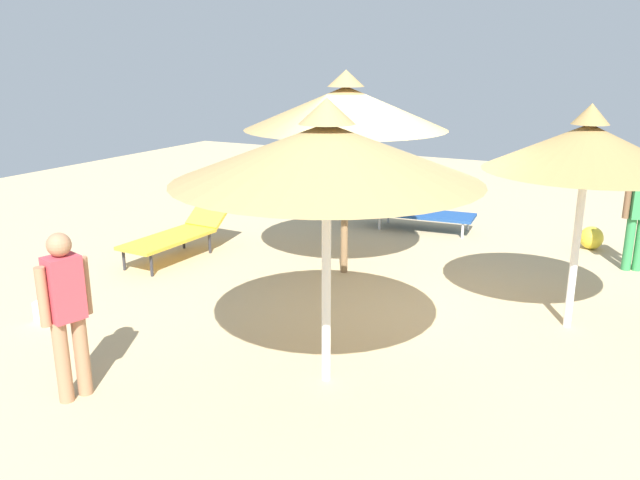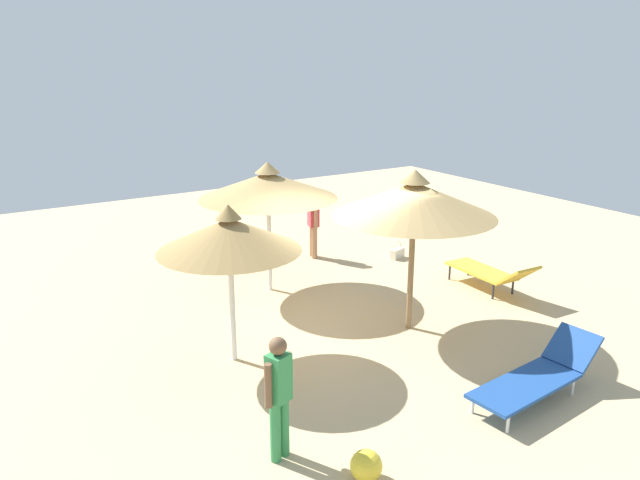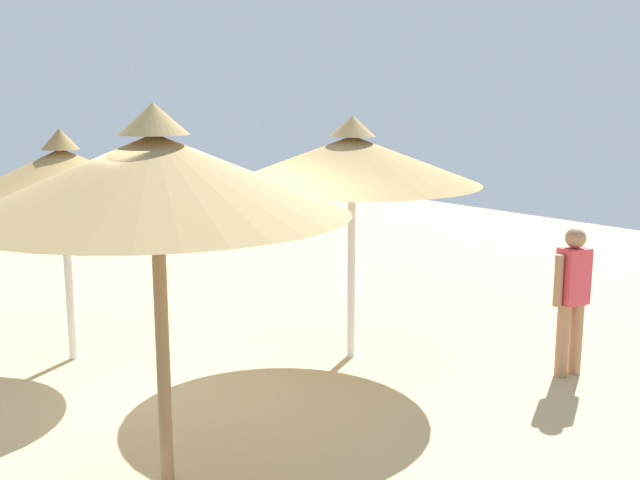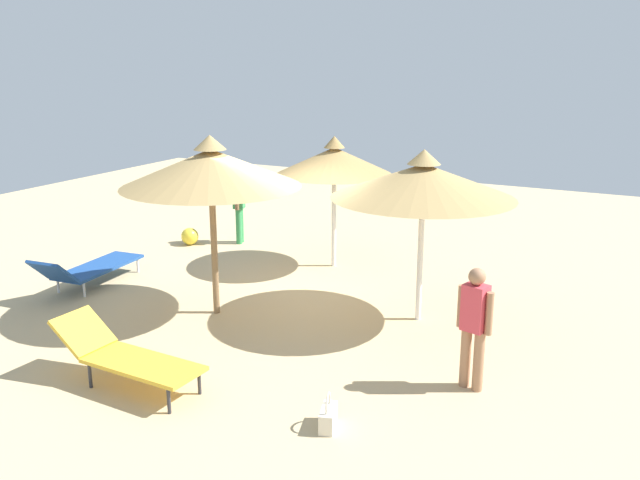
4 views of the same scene
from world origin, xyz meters
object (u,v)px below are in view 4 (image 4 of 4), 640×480
object	(u,v)px
parasol_umbrella_center	(423,181)
person_standing_near_right	(239,203)
lounge_chair_edge	(126,355)
beach_ball	(190,236)
lounge_chair_far_right	(88,268)
person_standing_far_left	(474,322)
handbag	(328,416)
parasol_umbrella_back	(211,168)
parasol_umbrella_front	(334,161)

from	to	relation	value
parasol_umbrella_center	person_standing_near_right	world-z (taller)	parasol_umbrella_center
lounge_chair_edge	beach_ball	bearing A→B (deg)	-149.07
parasol_umbrella_center	beach_ball	distance (m)	6.41
lounge_chair_far_right	person_standing_far_left	world-z (taller)	person_standing_far_left
beach_ball	handbag	bearing A→B (deg)	48.38
person_standing_far_left	beach_ball	bearing A→B (deg)	-117.38
parasol_umbrella_center	lounge_chair_far_right	size ratio (longest dim) A/B	1.20
person_standing_far_left	handbag	xyz separation A→B (m)	(1.64, -1.14, -0.74)
handbag	parasol_umbrella_center	bearing A→B (deg)	-176.73
parasol_umbrella_back	lounge_chair_edge	size ratio (longest dim) A/B	1.37
parasol_umbrella_front	lounge_chair_far_right	distance (m)	4.82
parasol_umbrella_front	handbag	distance (m)	6.27
beach_ball	parasol_umbrella_back	bearing A→B (deg)	43.37
handbag	parasol_umbrella_front	bearing A→B (deg)	-154.36
parasol_umbrella_front	parasol_umbrella_back	distance (m)	3.15
parasol_umbrella_front	parasol_umbrella_center	world-z (taller)	parasol_umbrella_center
lounge_chair_edge	person_standing_near_right	world-z (taller)	person_standing_near_right
parasol_umbrella_center	lounge_chair_far_right	xyz separation A→B (m)	(1.21, -5.66, -1.83)
parasol_umbrella_front	beach_ball	xyz separation A→B (m)	(0.05, -3.42, -1.86)
parasol_umbrella_front	lounge_chair_edge	bearing A→B (deg)	-0.73
person_standing_near_right	handbag	bearing A→B (deg)	40.75
lounge_chair_edge	handbag	size ratio (longest dim) A/B	4.84
parasol_umbrella_front	lounge_chair_edge	xyz separation A→B (m)	(5.64, -0.07, -1.64)
parasol_umbrella_back	person_standing_far_left	size ratio (longest dim) A/B	1.82
lounge_chair_edge	handbag	xyz separation A→B (m)	(-0.25, 2.66, -0.27)
parasol_umbrella_back	beach_ball	xyz separation A→B (m)	(-3.04, -2.87, -2.13)
parasol_umbrella_back	lounge_chair_edge	xyz separation A→B (m)	(2.55, 0.48, -1.91)
parasol_umbrella_front	parasol_umbrella_center	xyz separation A→B (m)	(1.89, 2.39, 0.13)
lounge_chair_far_right	person_standing_far_left	xyz separation A→B (m)	(0.65, 7.00, 0.53)
person_standing_far_left	parasol_umbrella_front	bearing A→B (deg)	-135.20
parasol_umbrella_center	lounge_chair_edge	distance (m)	4.82
person_standing_far_left	handbag	world-z (taller)	person_standing_far_left
lounge_chair_far_right	person_standing_near_right	world-z (taller)	person_standing_near_right
lounge_chair_edge	handbag	bearing A→B (deg)	95.40
person_standing_near_right	beach_ball	bearing A→B (deg)	-54.47
lounge_chair_far_right	handbag	size ratio (longest dim) A/B	5.38
parasol_umbrella_center	lounge_chair_far_right	distance (m)	6.07
beach_ball	person_standing_far_left	bearing A→B (deg)	62.62
parasol_umbrella_center	lounge_chair_edge	bearing A→B (deg)	-33.27
lounge_chair_edge	handbag	distance (m)	2.68
person_standing_far_left	parasol_umbrella_center	bearing A→B (deg)	-144.27
handbag	beach_ball	world-z (taller)	handbag
lounge_chair_far_right	person_standing_near_right	size ratio (longest dim) A/B	1.46
parasol_umbrella_center	handbag	bearing A→B (deg)	3.27
lounge_chair_edge	beach_ball	world-z (taller)	lounge_chair_edge
person_standing_near_right	lounge_chair_far_right	bearing A→B (deg)	-11.26
beach_ball	person_standing_near_right	bearing A→B (deg)	125.53
parasol_umbrella_back	person_standing_near_right	xyz separation A→B (m)	(-3.66, -2.00, -1.44)
lounge_chair_far_right	beach_ball	bearing A→B (deg)	-177.34
person_standing_near_right	handbag	distance (m)	7.90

